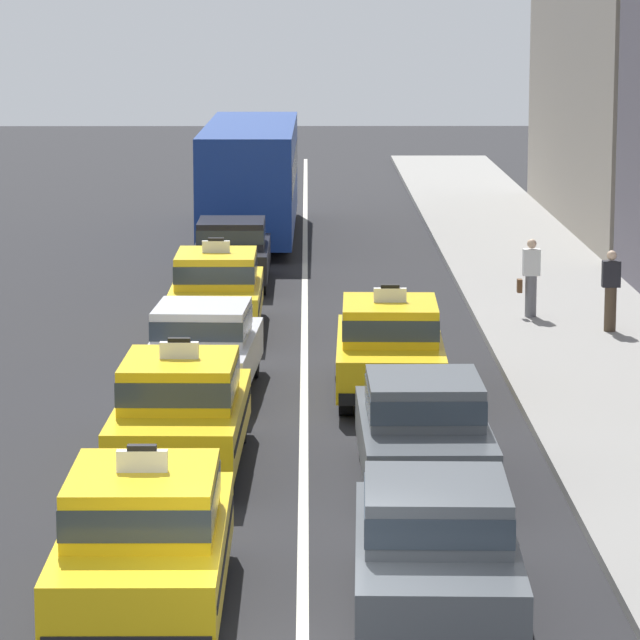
# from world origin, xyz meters

# --- Properties ---
(lane_stripe_left_right) EXTENTS (0.14, 80.00, 0.01)m
(lane_stripe_left_right) POSITION_xyz_m (0.00, 20.00, 0.00)
(lane_stripe_left_right) COLOR silver
(lane_stripe_left_right) RESTS_ON ground
(sidewalk_curb) EXTENTS (4.00, 90.00, 0.15)m
(sidewalk_curb) POSITION_xyz_m (5.60, 15.00, 0.07)
(sidewalk_curb) COLOR gray
(sidewalk_curb) RESTS_ON ground
(taxi_left_nearest) EXTENTS (1.83, 4.57, 1.96)m
(taxi_left_nearest) POSITION_xyz_m (-1.76, 2.21, 0.88)
(taxi_left_nearest) COLOR black
(taxi_left_nearest) RESTS_ON ground
(taxi_left_second) EXTENTS (1.91, 4.60, 1.96)m
(taxi_left_second) POSITION_xyz_m (-1.79, 8.58, 0.88)
(taxi_left_second) COLOR black
(taxi_left_second) RESTS_ON ground
(sedan_left_third) EXTENTS (1.98, 4.39, 1.58)m
(sedan_left_third) POSITION_xyz_m (-1.75, 13.65, 0.85)
(sedan_left_third) COLOR black
(sedan_left_third) RESTS_ON ground
(taxi_left_fourth) EXTENTS (1.83, 4.56, 1.96)m
(taxi_left_fourth) POSITION_xyz_m (-1.80, 19.63, 0.88)
(taxi_left_fourth) COLOR black
(taxi_left_fourth) RESTS_ON ground
(sedan_left_fifth) EXTENTS (1.78, 4.31, 1.58)m
(sedan_left_fifth) POSITION_xyz_m (-1.74, 25.74, 0.85)
(sedan_left_fifth) COLOR black
(sedan_left_fifth) RESTS_ON ground
(bus_left_sixth) EXTENTS (2.60, 11.22, 3.22)m
(bus_left_sixth) POSITION_xyz_m (-1.54, 34.71, 1.82)
(bus_left_sixth) COLOR black
(bus_left_sixth) RESTS_ON ground
(sedan_right_nearest) EXTENTS (1.89, 4.35, 1.58)m
(sedan_right_nearest) POSITION_xyz_m (1.47, 1.96, 0.85)
(sedan_right_nearest) COLOR black
(sedan_right_nearest) RESTS_ON ground
(sedan_right_second) EXTENTS (1.79, 4.31, 1.58)m
(sedan_right_second) POSITION_xyz_m (1.68, 7.56, 0.85)
(sedan_right_second) COLOR black
(sedan_right_second) RESTS_ON ground
(taxi_right_third) EXTENTS (1.93, 4.61, 1.96)m
(taxi_right_third) POSITION_xyz_m (1.47, 13.50, 0.88)
(taxi_right_third) COLOR black
(taxi_right_third) RESTS_ON ground
(pedestrian_near_crosswalk) EXTENTS (0.36, 0.24, 1.64)m
(pedestrian_near_crosswalk) POSITION_xyz_m (6.15, 18.85, 0.98)
(pedestrian_near_crosswalk) COLOR #473828
(pedestrian_near_crosswalk) RESTS_ON sidewalk_curb
(pedestrian_mid_block) EXTENTS (0.47, 0.24, 1.64)m
(pedestrian_mid_block) POSITION_xyz_m (4.75, 20.57, 0.97)
(pedestrian_mid_block) COLOR slate
(pedestrian_mid_block) RESTS_ON sidewalk_curb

